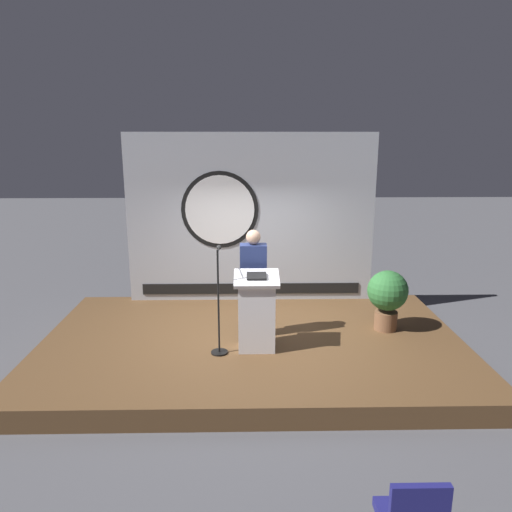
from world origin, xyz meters
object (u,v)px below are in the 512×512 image
Objects in this scene: speaker_person at (253,283)px; potted_plant at (387,294)px; microphone_stand at (219,317)px; podium at (257,312)px.

speaker_person is 2.15m from potted_plant.
microphone_stand is at bearing -130.44° from speaker_person.
speaker_person is 1.72× the size of potted_plant.
microphone_stand is (-0.54, -0.10, -0.02)m from podium.
speaker_person is 0.83m from microphone_stand.
potted_plant is (2.62, 0.79, 0.05)m from microphone_stand.
microphone_stand is 2.74m from potted_plant.
potted_plant is at bearing 16.71° from microphone_stand.
podium reaches higher than potted_plant.
speaker_person reaches higher than potted_plant.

